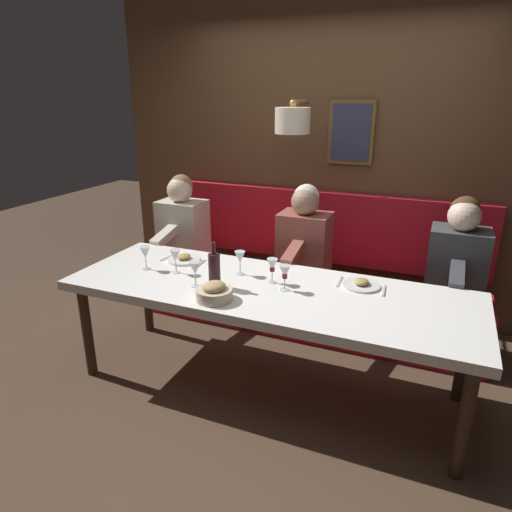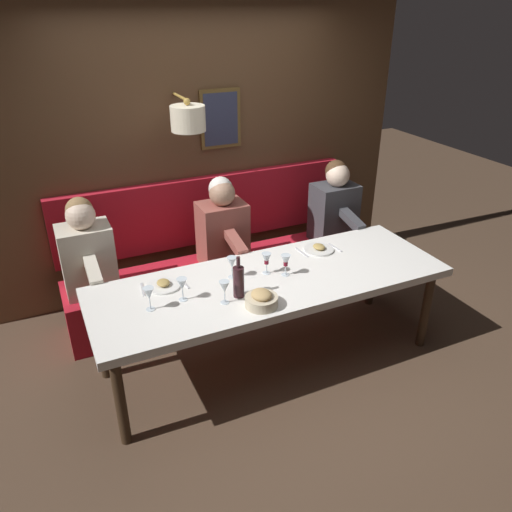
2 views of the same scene
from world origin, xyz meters
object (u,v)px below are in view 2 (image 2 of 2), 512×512
wine_glass_1 (232,263)px  wine_glass_5 (267,259)px  dining_table (271,285)px  diner_near (223,225)px  wine_glass_2 (149,294)px  wine_glass_3 (286,261)px  wine_glass_0 (182,285)px  bread_bowl (261,299)px  wine_glass_4 (224,288)px  diner_middle (86,250)px  diner_nearest (335,205)px  wine_bottle (239,281)px

wine_glass_1 → wine_glass_5: bearing=-101.3°
dining_table → wine_glass_1: wine_glass_1 is taller
wine_glass_5 → diner_near: bearing=2.2°
wine_glass_1 → wine_glass_5: same height
wine_glass_2 → wine_glass_3: bearing=-88.3°
wine_glass_0 → bread_bowl: 0.54m
wine_glass_2 → wine_glass_4: bearing=-105.4°
dining_table → wine_glass_4: 0.49m
diner_near → wine_glass_4: size_ratio=4.82×
diner_middle → wine_glass_3: size_ratio=4.82×
wine_glass_5 → wine_glass_3: bearing=-127.0°
diner_nearest → wine_glass_5: (-0.80, 1.11, 0.04)m
wine_glass_2 → wine_bottle: (-0.09, -0.59, -0.00)m
bread_bowl → wine_glass_4: bearing=56.6°
wine_glass_0 → wine_glass_3: bearing=-89.4°
dining_table → wine_bottle: bearing=111.9°
wine_glass_1 → bread_bowl: size_ratio=0.75×
diner_nearest → wine_glass_0: (-0.89, 1.78, 0.04)m
diner_near → wine_glass_5: (-0.80, -0.03, 0.04)m
dining_table → wine_glass_0: bearing=90.9°
wine_glass_5 → wine_glass_1: bearing=78.7°
diner_middle → wine_glass_5: (-0.80, -1.17, 0.04)m
wine_glass_3 → wine_glass_4: (-0.16, 0.54, 0.00)m
wine_glass_1 → wine_glass_0: bearing=109.0°
diner_near → wine_glass_3: (-0.88, -0.14, 0.04)m
wine_glass_0 → wine_glass_5: 0.68m
diner_middle → wine_glass_5: diner_middle is taller
wine_glass_0 → wine_glass_1: size_ratio=1.00×
wine_glass_5 → wine_bottle: 0.38m
wine_glass_2 → bread_bowl: wine_glass_2 is taller
wine_glass_4 → bread_bowl: wine_glass_4 is taller
wine_glass_5 → dining_table: bearing=178.6°
diner_nearest → wine_glass_4: bearing=124.2°
diner_nearest → wine_glass_2: diner_nearest is taller
diner_nearest → bread_bowl: (-1.18, 1.33, -0.03)m
wine_glass_4 → wine_glass_5: size_ratio=1.00×
diner_near → wine_glass_2: (-0.92, 0.87, 0.04)m
wine_glass_0 → wine_glass_4: (-0.15, -0.24, 0.00)m
wine_glass_5 → wine_bottle: size_ratio=0.55×
diner_near → bread_bowl: bearing=170.7°
diner_nearest → wine_bottle: 1.74m
bread_bowl → diner_near: bearing=-9.3°
wine_glass_5 → wine_glass_4: bearing=119.7°
wine_glass_1 → wine_bottle: 0.26m
diner_near → diner_middle: bearing=90.0°
dining_table → wine_glass_0: (-0.01, 0.67, 0.18)m
bread_bowl → wine_glass_5: bearing=-30.6°
dining_table → wine_glass_1: size_ratio=15.98×
diner_middle → wine_glass_4: size_ratio=4.82×
wine_glass_4 → wine_bottle: bearing=-71.9°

